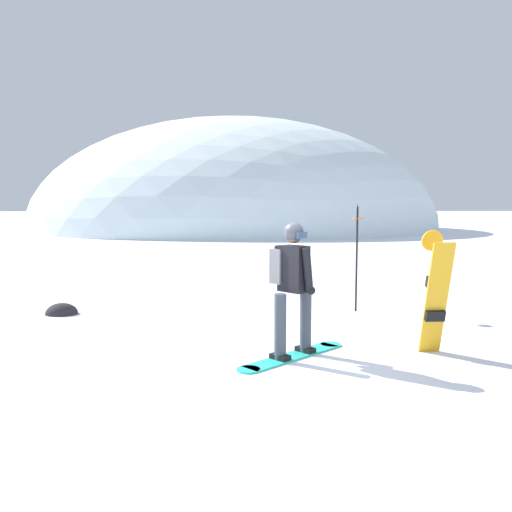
{
  "coord_description": "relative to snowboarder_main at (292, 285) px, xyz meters",
  "views": [
    {
      "loc": [
        -0.51,
        -5.91,
        1.93
      ],
      "look_at": [
        0.17,
        3.48,
        1.0
      ],
      "focal_mm": 36.43,
      "sensor_mm": 36.0,
      "label": 1
    }
  ],
  "objects": [
    {
      "name": "rock_mid",
      "position": [
        -3.7,
        2.86,
        -0.92
      ],
      "size": [
        0.57,
        0.48,
        0.4
      ],
      "color": "#282628",
      "rests_on": "ground"
    },
    {
      "name": "spare_snowboard",
      "position": [
        1.85,
        -0.06,
        -0.1
      ],
      "size": [
        0.28,
        0.44,
        1.61
      ],
      "color": "orange",
      "rests_on": "ground"
    },
    {
      "name": "ground_plane",
      "position": [
        -0.41,
        -0.5,
        -0.92
      ],
      "size": [
        300.0,
        300.0,
        0.0
      ],
      "primitive_type": "plane",
      "color": "white"
    },
    {
      "name": "ridge_peak_main",
      "position": [
        0.41,
        35.29,
        -0.92
      ],
      "size": [
        31.51,
        28.36,
        17.24
      ],
      "color": "white",
      "rests_on": "ground"
    },
    {
      "name": "piste_marker_near",
      "position": [
        1.57,
        2.75,
        0.19
      ],
      "size": [
        0.2,
        0.2,
        1.95
      ],
      "color": "black",
      "rests_on": "ground"
    },
    {
      "name": "snowboarder_main",
      "position": [
        0.0,
        0.0,
        0.0
      ],
      "size": [
        1.47,
        1.28,
        1.71
      ],
      "color": "#23B7A3",
      "rests_on": "ground"
    }
  ]
}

